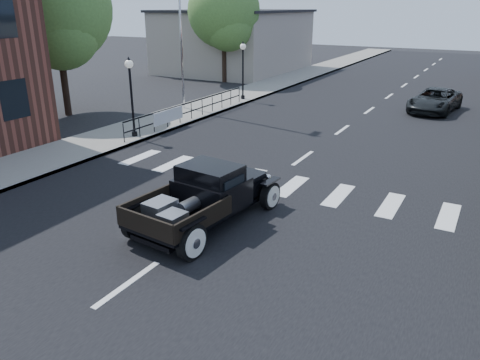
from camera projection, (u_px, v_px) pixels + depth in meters
The scene contains 13 objects.
ground at pixel (204, 230), 12.46m from camera, with size 120.00×120.00×0.00m, color black.
road at pixel (360, 118), 24.73m from camera, with size 14.00×80.00×0.02m, color black.
road_markings at pixel (328, 140), 20.64m from camera, with size 12.00×60.00×0.06m, color silver, non-canonical shape.
sidewalk_left at pixel (222, 101), 28.57m from camera, with size 3.00×80.00×0.15m, color gray.
low_building_left at pixel (235, 42), 41.31m from camera, with size 10.00×12.00×5.00m, color #A29788.
railing at pixel (191, 109), 23.73m from camera, with size 0.08×10.00×1.00m, color black, non-canonical shape.
banner at pixel (169, 121), 22.13m from camera, with size 0.04×2.20×0.60m, color silver, non-canonical shape.
lamp_post_b at pixel (132, 97), 20.17m from camera, with size 0.36×0.36×3.43m, color black, non-canonical shape.
lamp_post_c at pixel (243, 71), 28.35m from camera, with size 0.36×0.36×3.43m, color black, non-canonical shape.
big_tree_near at pixel (58, 35), 23.91m from camera, with size 5.65×5.65×8.29m, color #487231, non-canonical shape.
big_tree_far at pixel (224, 29), 34.76m from camera, with size 5.33×5.33×7.83m, color #487231, non-canonical shape.
hotrod_pickup at pixel (206, 196), 12.49m from camera, with size 2.25×4.81×1.67m, color black, non-canonical shape.
second_car at pixel (435, 100), 25.91m from camera, with size 2.10×4.56×1.27m, color black.
Camera 1 is at (6.27, -9.33, 5.62)m, focal length 35.00 mm.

